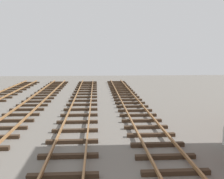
{
  "coord_description": "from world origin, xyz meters",
  "views": [
    {
      "loc": [
        -2.04,
        -5.06,
        4.38
      ],
      "look_at": [
        -1.02,
        11.39,
        1.93
      ],
      "focal_mm": 41.44,
      "sensor_mm": 36.0,
      "label": 1
    }
  ],
  "objects": []
}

